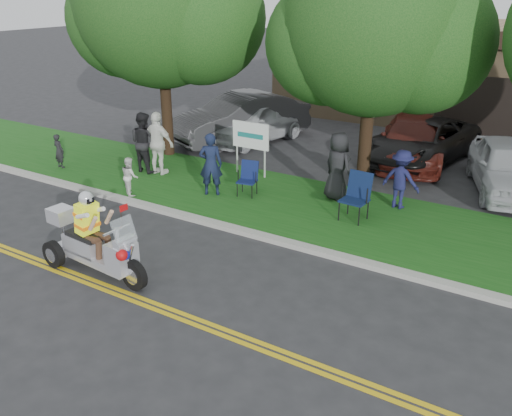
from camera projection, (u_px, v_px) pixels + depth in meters
The scene contains 24 objects.
ground at pixel (195, 303), 10.24m from camera, with size 120.00×120.00×0.00m, color #28282B.
centerline_near at pixel (176, 317), 9.78m from camera, with size 60.00×0.10×0.01m, color gold.
centerline_far at pixel (181, 313), 9.91m from camera, with size 60.00×0.10×0.01m, color gold.
curb at pixel (275, 240), 12.61m from camera, with size 60.00×0.25×0.12m, color #A8A89E.
grass_verge at pixel (316, 210), 14.31m from camera, with size 60.00×4.00×0.10m, color #174F15.
commercial_building at pixel (498, 73), 23.43m from camera, with size 18.00×8.20×4.00m.
tree_left at pixel (162, 9), 17.03m from camera, with size 6.62×5.40×7.78m.
tree_mid at pixel (376, 32), 13.96m from camera, with size 5.88×4.80×7.05m.
business_sign at pixel (251, 138), 16.35m from camera, with size 1.25×0.06×1.75m.
trike_scooter at pixel (93, 245), 11.11m from camera, with size 2.74×0.95×1.79m.
lawn_chair_a at pixel (357, 193), 13.43m from camera, with size 0.67×0.69×1.19m.
lawn_chair_b at pixel (248, 176), 15.04m from camera, with size 0.59×0.61×0.95m.
spectator_adult_left at pixel (211, 164), 14.90m from camera, with size 0.64×0.42×1.76m, color #141C38.
spectator_adult_mid at pixel (144, 142), 16.76m from camera, with size 0.91×0.71×1.87m, color black.
spectator_adult_right at pixel (158, 143), 16.50m from camera, with size 1.14×0.47×1.94m, color white.
spectator_chair_a at pixel (401, 179), 14.05m from camera, with size 1.01×0.58×1.57m, color #191B47.
spectator_chair_b at pixel (338, 166), 14.54m from camera, with size 0.91×0.59×1.87m, color black.
child_left at pixel (59, 151), 17.25m from camera, with size 0.40×0.26×1.09m, color black.
child_right at pixel (130, 176), 15.01m from camera, with size 0.52×0.41×1.08m, color silver.
parked_car_far_left at pixel (256, 121), 20.48m from camera, with size 1.86×4.61×1.57m, color #B7BBBF.
parked_car_left at pixel (241, 118), 20.46m from camera, with size 1.88×5.40×1.78m, color #313133.
parked_car_mid at pixel (421, 141), 18.09m from camera, with size 2.37×5.15×1.43m, color black.
parked_car_right at pixel (412, 140), 18.15m from camera, with size 2.03×4.98×1.45m, color #4F1912.
parked_car_far_right at pixel (508, 166), 15.44m from camera, with size 1.79×4.46×1.52m, color silver.
Camera 1 is at (5.57, -6.87, 5.58)m, focal length 38.00 mm.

